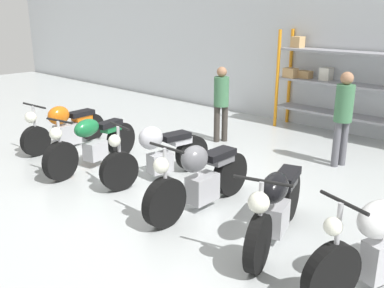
# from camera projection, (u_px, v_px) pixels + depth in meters

# --- Properties ---
(ground_plane) EXTENTS (30.00, 30.00, 0.00)m
(ground_plane) POSITION_uv_depth(u_px,v_px,m) (174.00, 192.00, 6.75)
(ground_plane) COLOR #B2B7B7
(back_wall) EXTENTS (30.00, 0.08, 3.60)m
(back_wall) POSITION_uv_depth(u_px,v_px,m) (338.00, 54.00, 9.76)
(back_wall) COLOR silver
(back_wall) RESTS_ON ground_plane
(shelving_rack) EXTENTS (3.24, 0.63, 2.32)m
(shelving_rack) POSITION_uv_depth(u_px,v_px,m) (339.00, 81.00, 9.51)
(shelving_rack) COLOR orange
(shelving_rack) RESTS_ON ground_plane
(motorcycle_orange) EXTENTS (0.75, 1.97, 1.01)m
(motorcycle_orange) POSITION_uv_depth(u_px,v_px,m) (64.00, 127.00, 8.82)
(motorcycle_orange) COLOR black
(motorcycle_orange) RESTS_ON ground_plane
(motorcycle_green) EXTENTS (0.73, 2.15, 1.03)m
(motorcycle_green) POSITION_uv_depth(u_px,v_px,m) (92.00, 143.00, 7.69)
(motorcycle_green) COLOR black
(motorcycle_green) RESTS_ON ground_plane
(motorcycle_silver) EXTENTS (0.59, 2.09, 1.06)m
(motorcycle_silver) POSITION_uv_depth(u_px,v_px,m) (157.00, 153.00, 7.11)
(motorcycle_silver) COLOR black
(motorcycle_silver) RESTS_ON ground_plane
(motorcycle_grey) EXTENTS (0.60, 2.09, 1.10)m
(motorcycle_grey) POSITION_uv_depth(u_px,v_px,m) (200.00, 178.00, 6.03)
(motorcycle_grey) COLOR black
(motorcycle_grey) RESTS_ON ground_plane
(motorcycle_black) EXTENTS (0.88, 1.98, 1.05)m
(motorcycle_black) POSITION_uv_depth(u_px,v_px,m) (276.00, 205.00, 5.14)
(motorcycle_black) COLOR black
(motorcycle_black) RESTS_ON ground_plane
(motorcycle_white) EXTENTS (0.85, 2.01, 1.10)m
(motorcycle_white) POSITION_uv_depth(u_px,v_px,m) (384.00, 242.00, 4.32)
(motorcycle_white) COLOR black
(motorcycle_white) RESTS_ON ground_plane
(person_browsing) EXTENTS (0.41, 0.41, 1.73)m
(person_browsing) POSITION_uv_depth(u_px,v_px,m) (343.00, 112.00, 7.60)
(person_browsing) COLOR #595960
(person_browsing) RESTS_ON ground_plane
(person_near_rack) EXTENTS (0.44, 0.44, 1.62)m
(person_near_rack) POSITION_uv_depth(u_px,v_px,m) (221.00, 98.00, 9.09)
(person_near_rack) COLOR #38332D
(person_near_rack) RESTS_ON ground_plane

